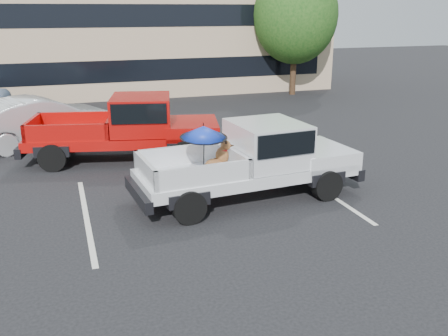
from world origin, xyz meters
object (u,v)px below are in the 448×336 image
(tree_right, at_px, (295,15))
(silver_pickup, at_px, (259,156))
(red_pickup, at_px, (136,125))
(tree_back, at_px, (200,11))
(silver_sedan, at_px, (41,121))

(tree_right, bearing_deg, silver_pickup, -119.06)
(tree_right, xyz_separation_m, red_pickup, (-10.14, -9.76, -3.12))
(tree_back, height_order, red_pickup, tree_back)
(red_pickup, height_order, silver_sedan, red_pickup)
(tree_back, xyz_separation_m, silver_pickup, (-4.77, -21.98, -3.36))
(tree_right, bearing_deg, tree_back, 110.56)
(tree_back, bearing_deg, tree_right, -69.44)
(tree_right, height_order, tree_back, tree_back)
(tree_back, relative_size, silver_pickup, 1.22)
(silver_pickup, distance_m, silver_sedan, 8.84)
(silver_sedan, bearing_deg, tree_back, -56.80)
(tree_right, xyz_separation_m, silver_pickup, (-7.77, -13.98, -3.16))
(tree_right, distance_m, red_pickup, 14.41)
(silver_pickup, bearing_deg, tree_back, 73.00)
(red_pickup, bearing_deg, silver_pickup, -47.86)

